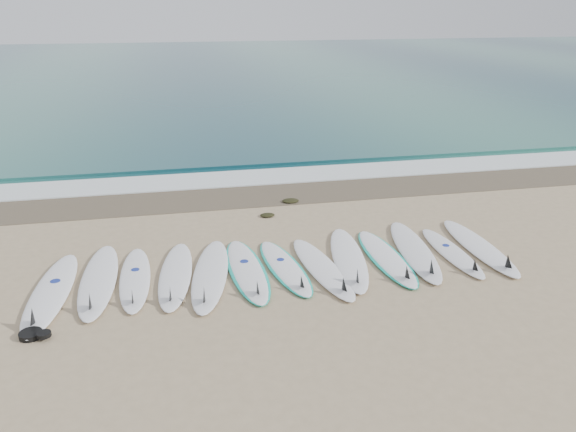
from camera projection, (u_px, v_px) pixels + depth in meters
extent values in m
plane|color=tan|center=(283.00, 268.00, 10.01)|extent=(120.00, 120.00, 0.00)
cube|color=#1E5856|center=(193.00, 68.00, 39.70)|extent=(120.00, 55.00, 0.03)
cube|color=brown|center=(250.00, 195.00, 13.75)|extent=(120.00, 1.80, 0.01)
cube|color=silver|center=(243.00, 178.00, 15.03)|extent=(120.00, 1.40, 0.04)
cube|color=#1E5856|center=(236.00, 162.00, 16.39)|extent=(120.00, 1.00, 0.10)
ellipsoid|color=white|center=(52.00, 291.00, 9.11)|extent=(0.76, 2.90, 0.09)
cone|color=black|center=(32.00, 316.00, 8.08)|extent=(0.26, 0.32, 0.31)
cylinder|color=navy|center=(55.00, 281.00, 9.35)|extent=(0.17, 0.17, 0.01)
ellipsoid|color=white|center=(99.00, 279.00, 9.51)|extent=(0.62, 2.85, 0.09)
cone|color=black|center=(90.00, 301.00, 8.50)|extent=(0.24, 0.31, 0.30)
ellipsoid|color=white|center=(135.00, 278.00, 9.57)|extent=(0.54, 2.48, 0.08)
cone|color=black|center=(132.00, 296.00, 8.70)|extent=(0.21, 0.27, 0.26)
cylinder|color=navy|center=(135.00, 270.00, 9.77)|extent=(0.14, 0.14, 0.01)
ellipsoid|color=white|center=(176.00, 274.00, 9.70)|extent=(0.80, 2.66, 0.08)
cone|color=black|center=(170.00, 293.00, 8.75)|extent=(0.25, 0.30, 0.28)
ellipsoid|color=white|center=(210.00, 273.00, 9.71)|extent=(1.05, 2.88, 0.09)
cone|color=black|center=(204.00, 294.00, 8.69)|extent=(0.29, 0.34, 0.30)
ellipsoid|color=white|center=(247.00, 269.00, 9.86)|extent=(0.66, 2.63, 0.08)
ellipsoid|color=#15C2A8|center=(247.00, 270.00, 9.87)|extent=(0.75, 2.65, 0.06)
cone|color=black|center=(258.00, 287.00, 8.95)|extent=(0.23, 0.29, 0.28)
cylinder|color=navy|center=(244.00, 261.00, 10.07)|extent=(0.16, 0.16, 0.01)
ellipsoid|color=white|center=(285.00, 267.00, 9.98)|extent=(0.79, 2.41, 0.08)
ellipsoid|color=#15C2A8|center=(285.00, 267.00, 9.98)|extent=(0.87, 2.44, 0.05)
cone|color=black|center=(302.00, 281.00, 9.17)|extent=(0.23, 0.28, 0.25)
cylinder|color=navy|center=(281.00, 259.00, 10.16)|extent=(0.15, 0.15, 0.01)
ellipsoid|color=white|center=(322.00, 267.00, 9.94)|extent=(0.84, 2.67, 0.08)
cone|color=black|center=(344.00, 284.00, 9.04)|extent=(0.25, 0.30, 0.28)
ellipsoid|color=white|center=(348.00, 258.00, 10.31)|extent=(1.03, 2.86, 0.09)
cone|color=black|center=(358.00, 275.00, 9.30)|extent=(0.28, 0.33, 0.30)
ellipsoid|color=white|center=(386.00, 257.00, 10.35)|extent=(0.55, 2.55, 0.08)
ellipsoid|color=#15C2A8|center=(386.00, 257.00, 10.35)|extent=(0.64, 2.57, 0.06)
cone|color=black|center=(407.00, 272.00, 9.45)|extent=(0.22, 0.27, 0.27)
ellipsoid|color=white|center=(414.00, 250.00, 10.63)|extent=(0.99, 2.91, 0.09)
cone|color=black|center=(432.00, 266.00, 9.60)|extent=(0.28, 0.34, 0.30)
ellipsoid|color=white|center=(451.00, 252.00, 10.56)|extent=(0.48, 2.32, 0.08)
cone|color=black|center=(475.00, 265.00, 9.74)|extent=(0.20, 0.25, 0.25)
cylinder|color=navy|center=(446.00, 245.00, 10.76)|extent=(0.13, 0.13, 0.01)
ellipsoid|color=white|center=(478.00, 246.00, 10.79)|extent=(0.64, 2.78, 0.09)
cone|color=black|center=(508.00, 261.00, 9.80)|extent=(0.24, 0.30, 0.30)
ellipsoid|color=black|center=(267.00, 215.00, 12.41)|extent=(0.33, 0.25, 0.06)
ellipsoid|color=black|center=(290.00, 201.00, 13.28)|extent=(0.40, 0.31, 0.08)
cylinder|color=black|center=(31.00, 335.00, 7.95)|extent=(0.32, 0.32, 0.08)
cylinder|color=black|center=(44.00, 334.00, 7.88)|extent=(0.20, 0.20, 0.06)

